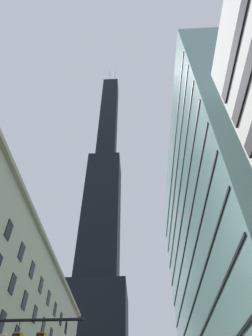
% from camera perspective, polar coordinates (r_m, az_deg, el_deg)
% --- Properties ---
extents(dark_skyscraper, '(23.02, 23.02, 223.26)m').
position_cam_1_polar(dark_skyscraper, '(127.31, -5.18, -14.35)').
color(dark_skyscraper, black).
rests_on(dark_skyscraper, ground).
extents(glass_office_midrise, '(19.06, 45.87, 46.86)m').
position_cam_1_polar(glass_office_midrise, '(47.40, 23.33, -14.47)').
color(glass_office_midrise, gray).
rests_on(glass_office_midrise, ground).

